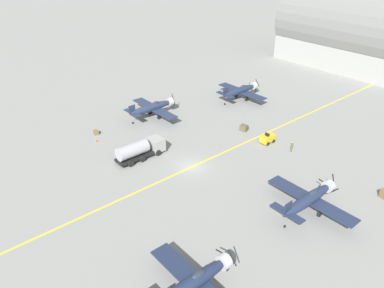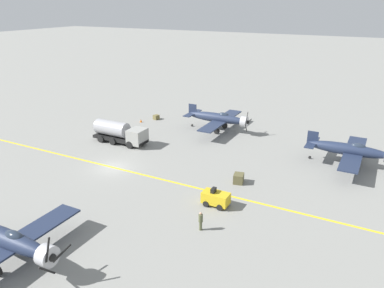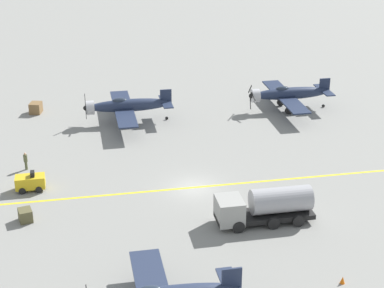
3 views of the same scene
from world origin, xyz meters
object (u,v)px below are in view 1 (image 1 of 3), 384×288
airplane_mid_left (153,107)px  fuel_tanker (140,149)px  tow_tractor (268,138)px  ground_crew_walking (292,146)px  hangar (352,30)px  airplane_far_left (241,90)px  supply_crate_outboard (244,128)px  supply_crate_mid_lane (96,132)px  airplane_mid_right (310,199)px  traffic_cone (96,141)px  airplane_near_right (193,283)px

airplane_mid_left → fuel_tanker: size_ratio=1.50×
fuel_tanker → tow_tractor: size_ratio=3.08×
ground_crew_walking → hangar: hangar is taller
airplane_mid_left → ground_crew_walking: 26.72m
airplane_far_left → ground_crew_walking: size_ratio=6.84×
airplane_mid_left → supply_crate_outboard: 17.58m
fuel_tanker → supply_crate_outboard: bearing=78.4°
supply_crate_mid_lane → airplane_far_left: bearing=80.5°
airplane_mid_right → supply_crate_outboard: bearing=147.1°
ground_crew_walking → traffic_cone: bearing=-135.8°
airplane_mid_right → hangar: hangar is taller
tow_tractor → traffic_cone: size_ratio=4.73×
supply_crate_outboard → airplane_far_left: bearing=136.0°
airplane_mid_right → traffic_cone: airplane_mid_right is taller
fuel_tanker → supply_crate_mid_lane: fuel_tanker is taller
fuel_tanker → supply_crate_outboard: 19.54m
airplane_mid_left → traffic_cone: airplane_mid_left is taller
tow_tractor → airplane_far_left: bearing=147.2°
airplane_near_right → airplane_mid_right: airplane_mid_right is taller
airplane_near_right → hangar: 85.57m
airplane_near_right → supply_crate_outboard: 36.30m
airplane_far_left → supply_crate_mid_lane: 31.28m
tow_tractor → hangar: (-15.10, 50.28, 8.10)m
supply_crate_mid_lane → fuel_tanker: bearing=7.9°
tow_tractor → hangar: hangar is taller
airplane_mid_left → supply_crate_outboard: bearing=42.1°
traffic_cone → airplane_far_left: bearing=85.4°
airplane_far_left → fuel_tanker: bearing=-90.1°
airplane_near_right → traffic_cone: airplane_near_right is taller
fuel_tanker → hangar: bearing=94.6°
airplane_mid_left → traffic_cone: bearing=-70.4°
tow_tractor → traffic_cone: tow_tractor is taller
tow_tractor → airplane_near_right: bearing=-62.3°
airplane_mid_left → airplane_near_right: bearing=-18.7°
fuel_tanker → airplane_mid_left: bearing=137.7°
airplane_mid_right → traffic_cone: 35.56m
airplane_mid_left → airplane_far_left: same height
airplane_near_right → fuel_tanker: airplane_near_right is taller
airplane_far_left → tow_tractor: (16.00, -10.30, -1.22)m
airplane_mid_right → hangar: (-30.03, 60.41, 6.88)m
airplane_far_left → fuel_tanker: (6.52, -29.20, -0.50)m
tow_tractor → hangar: 53.12m
supply_crate_mid_lane → ground_crew_walking: bearing=39.5°
airplane_far_left → hangar: hangar is taller
airplane_mid_left → airplane_near_right: (35.99, -20.54, -0.00)m
hangar → fuel_tanker: bearing=-85.4°
traffic_cone → supply_crate_outboard: bearing=59.4°
fuel_tanker → traffic_cone: fuel_tanker is taller
supply_crate_mid_lane → traffic_cone: size_ratio=1.63×
hangar → airplane_near_right: bearing=-69.0°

